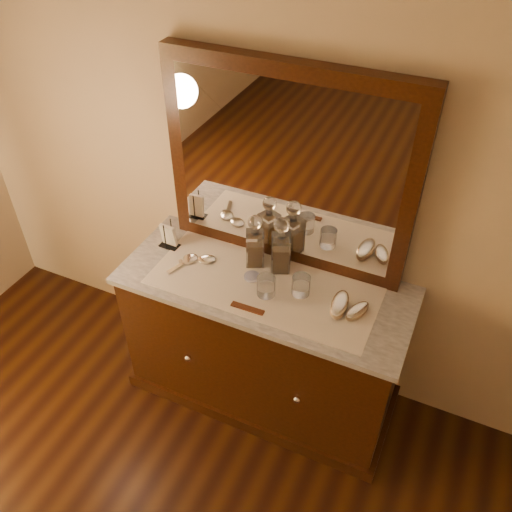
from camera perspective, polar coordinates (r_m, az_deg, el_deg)
name	(u,v)px	position (r m, az deg, el deg)	size (l,w,h in m)	color
dresser_cabinet	(264,343)	(2.89, 0.84, -9.37)	(1.40, 0.55, 0.82)	black
dresser_plinth	(263,385)	(3.18, 0.77, -13.72)	(1.46, 0.59, 0.08)	black
knob_left	(188,358)	(2.79, -7.33, -10.84)	(0.04, 0.04, 0.04)	silver
knob_right	(297,399)	(2.63, 4.43, -15.13)	(0.04, 0.04, 0.04)	silver
marble_top	(265,286)	(2.58, 0.93, -3.21)	(1.44, 0.59, 0.03)	silver
mirror_frame	(287,170)	(2.45, 3.40, 9.23)	(1.20, 0.08, 1.00)	black
mirror_glass	(285,173)	(2.42, 3.10, 8.86)	(1.06, 0.01, 0.86)	white
lace_runner	(263,286)	(2.55, 0.75, -3.21)	(1.10, 0.45, 0.00)	white
pin_dish	(252,277)	(2.59, -0.45, -2.23)	(0.08, 0.08, 0.01)	white
comb	(248,308)	(2.44, -0.92, -5.64)	(0.16, 0.03, 0.01)	maroon
napkin_rack	(169,237)	(2.79, -9.37, 2.07)	(0.11, 0.07, 0.15)	black
decanter_left	(255,245)	(2.61, -0.11, 1.15)	(0.12, 0.12, 0.29)	brown
decanter_right	(281,250)	(2.57, 2.70, 0.64)	(0.12, 0.12, 0.31)	brown
brush_near	(340,305)	(2.46, 8.98, -5.18)	(0.09, 0.18, 0.05)	#94765B
brush_far	(357,311)	(2.45, 10.84, -5.84)	(0.11, 0.16, 0.04)	#94765B
hand_mirror_outer	(187,260)	(2.70, -7.42, -0.47)	(0.10, 0.20, 0.02)	silver
hand_mirror_inner	(204,260)	(2.70, -5.64, -0.38)	(0.19, 0.14, 0.02)	silver
tumblers	(284,286)	(2.48, 2.98, -3.20)	(0.23, 0.16, 0.10)	white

